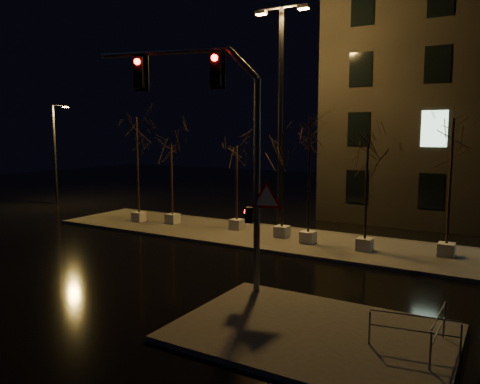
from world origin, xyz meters
The scene contains 15 objects.
ground centered at (0.00, 0.00, 0.00)m, with size 90.00×90.00×0.00m, color black.
median centered at (0.00, 6.00, 0.07)m, with size 22.00×5.00×0.15m, color #44413D.
sidewalk_corner centered at (7.50, -3.50, 0.07)m, with size 7.00×5.00×0.15m, color #44413D.
tree_0 centered at (-6.93, 5.59, 4.84)m, with size 1.80×1.80×6.18m.
tree_1 centered at (-4.86, 6.10, 3.71)m, with size 1.80×1.80×4.69m.
tree_2 centered at (-0.84, 6.53, 3.64)m, with size 1.80×1.80×4.60m.
tree_3 centered at (2.03, 6.11, 4.10)m, with size 1.80×1.80×5.21m.
tree_4 centered at (3.64, 5.58, 4.70)m, with size 1.80×1.80×6.00m.
tree_5 centered at (6.32, 5.51, 3.79)m, with size 1.80×1.80×4.79m.
tree_6 centered at (9.53, 6.34, 4.60)m, with size 1.80×1.80×5.87m.
traffic_signal_mast centered at (3.52, -1.80, 5.29)m, with size 6.27×1.55×7.83m.
streetlight_main centered at (1.64, 6.63, 6.60)m, with size 2.79×0.42×11.18m.
streetlight_far centered at (-17.65, 8.44, 4.04)m, with size 1.43×0.51×7.35m.
guard_rail_a centered at (10.00, -3.39, 0.73)m, with size 2.04×0.35×0.89m.
guard_rail_b centered at (10.50, -3.17, 0.75)m, with size 0.08×1.98×0.94m.
Camera 1 is at (11.83, -14.51, 5.27)m, focal length 35.00 mm.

